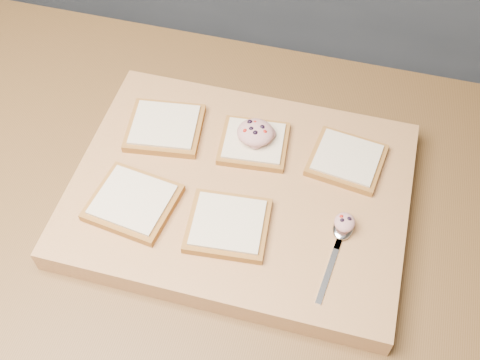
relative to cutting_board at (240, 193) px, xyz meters
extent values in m
cube|color=slate|center=(-0.10, -0.01, -0.50)|extent=(1.90, 0.75, 0.84)
cube|color=brown|center=(-0.10, -0.01, -0.05)|extent=(2.00, 0.80, 0.06)
cube|color=tan|center=(0.00, 0.00, 0.00)|extent=(0.55, 0.41, 0.04)
cube|color=olive|center=(-0.16, 0.08, 0.03)|extent=(0.14, 0.13, 0.01)
cube|color=beige|center=(-0.16, 0.08, 0.04)|extent=(0.12, 0.11, 0.00)
cube|color=olive|center=(0.00, 0.09, 0.03)|extent=(0.12, 0.11, 0.01)
cube|color=beige|center=(0.00, 0.09, 0.04)|extent=(0.11, 0.10, 0.00)
cube|color=olive|center=(0.16, 0.09, 0.03)|extent=(0.13, 0.12, 0.01)
cube|color=beige|center=(0.16, 0.09, 0.04)|extent=(0.11, 0.10, 0.00)
cube|color=olive|center=(-0.15, -0.08, 0.03)|extent=(0.14, 0.13, 0.01)
cube|color=beige|center=(-0.15, -0.08, 0.04)|extent=(0.12, 0.11, 0.00)
cube|color=olive|center=(0.00, -0.08, 0.03)|extent=(0.13, 0.12, 0.01)
cube|color=beige|center=(0.00, -0.08, 0.04)|extent=(0.12, 0.11, 0.00)
ellipsoid|color=#DA948B|center=(0.00, 0.09, 0.05)|extent=(0.06, 0.06, 0.03)
sphere|color=black|center=(0.01, 0.10, 0.06)|extent=(0.01, 0.01, 0.01)
sphere|color=black|center=(-0.01, 0.10, 0.06)|extent=(0.01, 0.01, 0.01)
sphere|color=black|center=(0.00, 0.08, 0.06)|extent=(0.01, 0.01, 0.01)
sphere|color=black|center=(0.00, 0.09, 0.06)|extent=(0.01, 0.01, 0.01)
sphere|color=#A5140C|center=(0.02, 0.09, 0.06)|extent=(0.01, 0.01, 0.01)
sphere|color=#A5140C|center=(0.00, 0.10, 0.06)|extent=(0.01, 0.01, 0.01)
sphere|color=#A5140C|center=(-0.01, 0.08, 0.06)|extent=(0.01, 0.01, 0.01)
ellipsoid|color=silver|center=(0.18, -0.04, 0.03)|extent=(0.04, 0.05, 0.01)
cube|color=silver|center=(0.17, -0.06, 0.02)|extent=(0.01, 0.03, 0.00)
cube|color=silver|center=(0.17, -0.11, 0.02)|extent=(0.02, 0.12, 0.00)
ellipsoid|color=#DA948B|center=(0.18, -0.04, 0.04)|extent=(0.03, 0.04, 0.02)
sphere|color=black|center=(0.18, -0.04, 0.05)|extent=(0.01, 0.01, 0.01)
sphere|color=black|center=(0.17, -0.04, 0.05)|extent=(0.01, 0.01, 0.01)
sphere|color=#A5140C|center=(0.17, -0.04, 0.05)|extent=(0.01, 0.01, 0.01)
camera|label=1|loc=(0.15, -0.55, 0.82)|focal=45.00mm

